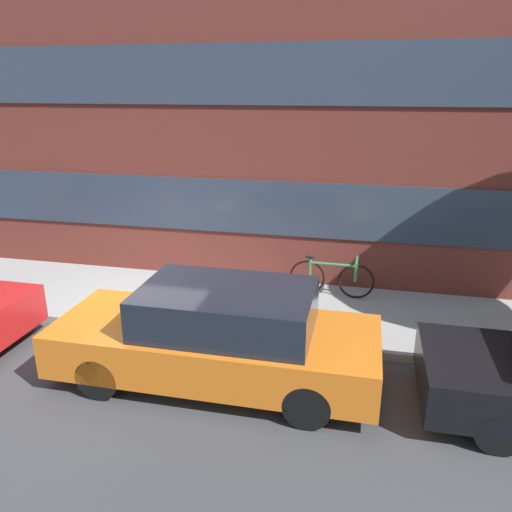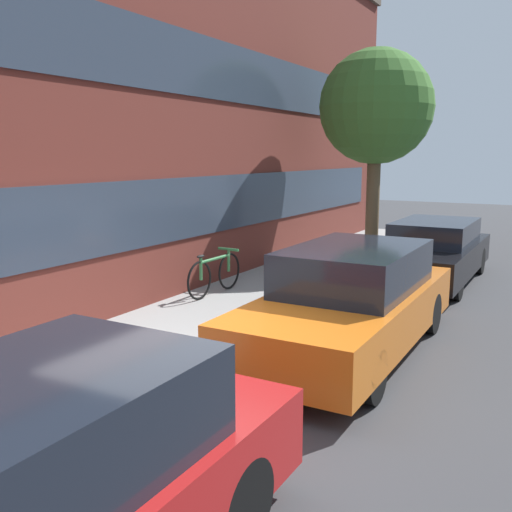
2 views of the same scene
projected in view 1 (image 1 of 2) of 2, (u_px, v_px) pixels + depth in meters
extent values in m
plane|color=#38383A|center=(120.00, 331.00, 8.62)|extent=(56.00, 56.00, 0.00)
cube|color=gray|center=(151.00, 298.00, 9.79)|extent=(28.00, 2.58, 0.13)
cube|color=maroon|center=(173.00, 95.00, 10.16)|extent=(28.00, 0.90, 7.66)
cube|color=#2D3847|center=(170.00, 203.00, 10.43)|extent=(25.76, 0.04, 1.10)
cube|color=#2D3847|center=(163.00, 75.00, 9.60)|extent=(25.76, 0.04, 1.10)
cylinder|color=black|center=(3.00, 311.00, 8.62)|extent=(0.64, 0.18, 0.64)
cube|color=#D16619|center=(215.00, 346.00, 7.05)|extent=(4.54, 1.73, 0.62)
cube|color=black|center=(227.00, 308.00, 6.82)|extent=(2.36, 1.53, 0.58)
cylinder|color=black|center=(98.00, 378.00, 6.70)|extent=(0.60, 0.18, 0.60)
cylinder|color=black|center=(147.00, 326.00, 8.14)|extent=(0.60, 0.18, 0.60)
cylinder|color=black|center=(307.00, 406.00, 6.12)|extent=(0.60, 0.18, 0.60)
cylinder|color=black|center=(320.00, 345.00, 7.55)|extent=(0.60, 0.18, 0.60)
cylinder|color=black|center=(500.00, 430.00, 5.70)|extent=(0.59, 0.18, 0.59)
cylinder|color=black|center=(475.00, 363.00, 7.07)|extent=(0.59, 0.18, 0.59)
torus|color=black|center=(356.00, 282.00, 9.51)|extent=(0.69, 0.06, 0.69)
torus|color=black|center=(307.00, 277.00, 9.73)|extent=(0.69, 0.06, 0.69)
cylinder|color=#33723F|center=(332.00, 264.00, 9.52)|extent=(0.90, 0.08, 0.06)
cylinder|color=#33723F|center=(310.00, 268.00, 9.65)|extent=(0.06, 0.06, 0.39)
cylinder|color=#33723F|center=(356.00, 272.00, 9.45)|extent=(0.06, 0.06, 0.39)
ellipsoid|color=black|center=(310.00, 257.00, 9.58)|extent=(0.20, 0.09, 0.05)
cylinder|color=#33723F|center=(357.00, 261.00, 9.38)|extent=(0.06, 0.44, 0.05)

